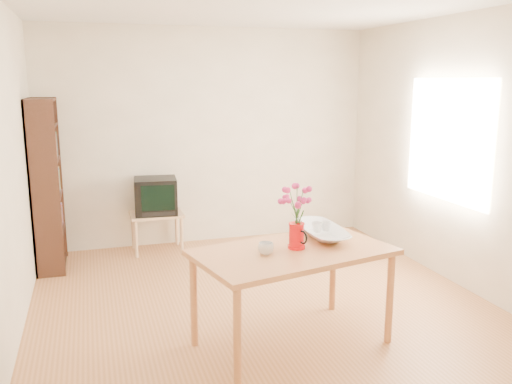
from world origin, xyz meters
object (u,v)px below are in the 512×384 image
object	(u,v)px
table	(293,260)
pitcher	(296,237)
television	(156,195)
mug	(266,249)
bowl	(322,209)

from	to	relation	value
table	pitcher	bearing A→B (deg)	23.94
table	television	size ratio (longest dim) A/B	3.09
mug	television	distance (m)	2.71
bowl	television	size ratio (longest dim) A/B	0.92
table	television	world-z (taller)	television
mug	television	bearing A→B (deg)	-108.92
table	pitcher	size ratio (longest dim) A/B	7.68
pitcher	television	bearing A→B (deg)	88.17
mug	bowl	xyz separation A→B (m)	(0.57, 0.31, 0.18)
table	bowl	world-z (taller)	bowl
pitcher	mug	xyz separation A→B (m)	(-0.26, -0.07, -0.05)
television	table	bearing A→B (deg)	-70.01
pitcher	table	bearing A→B (deg)	-160.99
mug	television	world-z (taller)	television
table	bowl	size ratio (longest dim) A/B	3.37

